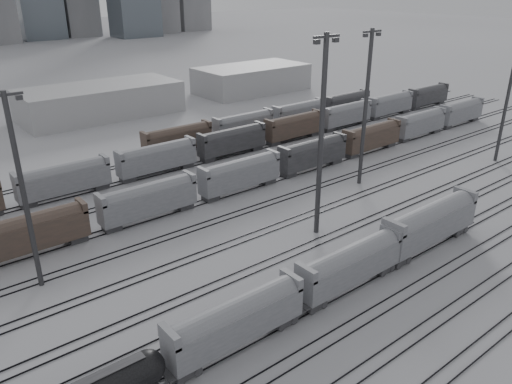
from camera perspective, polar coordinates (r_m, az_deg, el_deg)
ground at (r=59.38m, az=10.90°, el=-11.28°), size 900.00×900.00×0.00m
tracks at (r=69.99m, az=0.08°, el=-5.05°), size 220.00×71.50×0.16m
hopper_car_a at (r=49.14m, az=-2.30°, el=-14.32°), size 14.88×2.96×5.32m
hopper_car_b at (r=58.49m, az=10.75°, el=-8.00°), size 14.95×2.97×5.35m
hopper_car_c at (r=69.71m, az=19.30°, el=-3.24°), size 16.79×3.34×6.01m
light_mast_b at (r=59.58m, az=-25.10°, el=0.23°), size 3.67×0.59×22.95m
light_mast_c at (r=66.35m, az=7.48°, el=6.61°), size 4.37×0.70×27.31m
light_mast_d at (r=85.73m, az=12.44°, el=9.63°), size 4.19×0.67×26.16m
light_mast_e at (r=106.70m, az=26.84°, el=9.80°), size 3.91×0.62×24.41m
bg_string_near at (r=83.75m, az=-1.84°, el=1.89°), size 151.00×3.00×5.60m
bg_string_mid at (r=101.51m, az=-2.76°, el=5.74°), size 151.00×3.00×5.60m
bg_string_far at (r=117.95m, az=1.88°, el=8.24°), size 66.00×3.00×5.60m
warehouse_mid at (r=137.82m, az=-17.32°, el=9.92°), size 40.00×18.00×8.00m
warehouse_right at (r=162.32m, az=-0.49°, el=12.82°), size 35.00×18.00×8.00m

